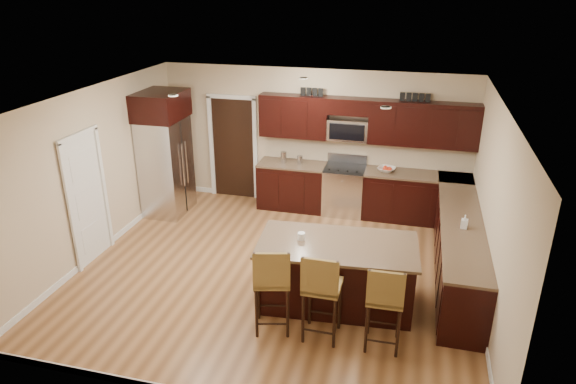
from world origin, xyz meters
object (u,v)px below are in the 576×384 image
(stool_mid, at_px, (321,287))
(island, at_px, (336,275))
(range, at_px, (344,190))
(stool_right, at_px, (385,299))
(refrigerator, at_px, (165,153))
(stool_left, at_px, (272,280))

(stool_mid, bearing_deg, island, 86.70)
(range, distance_m, stool_right, 4.01)
(island, distance_m, refrigerator, 4.34)
(island, height_order, stool_left, stool_left)
(island, relative_size, stool_right, 1.92)
(range, xyz_separation_m, refrigerator, (-3.30, -0.78, 0.73))
(island, distance_m, stool_left, 1.13)
(range, bearing_deg, island, -83.45)
(stool_left, bearing_deg, stool_right, -14.07)
(range, height_order, refrigerator, refrigerator)
(stool_right, xyz_separation_m, refrigerator, (-4.36, 3.08, 0.48))
(stool_right, bearing_deg, refrigerator, 143.28)
(refrigerator, bearing_deg, range, 13.37)
(island, relative_size, stool_mid, 1.83)
(stool_mid, distance_m, refrigerator, 4.75)
(island, height_order, refrigerator, refrigerator)
(stool_mid, xyz_separation_m, refrigerator, (-3.59, 3.08, 0.44))
(stool_left, bearing_deg, range, 71.01)
(range, relative_size, island, 0.50)
(island, bearing_deg, stool_left, -132.88)
(stool_right, bearing_deg, island, 128.50)
(island, distance_m, stool_right, 1.15)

